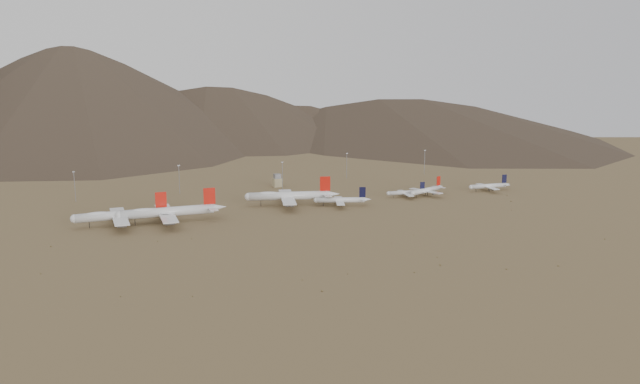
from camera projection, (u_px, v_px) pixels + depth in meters
name	position (u px, v px, depth m)	size (l,w,h in m)	color
ground	(292.00, 217.00, 467.92)	(3000.00, 3000.00, 0.00)	olive
mountain_ridge	(134.00, 47.00, 1249.67)	(4400.00, 1000.00, 300.00)	#443728
widebody_west	(121.00, 215.00, 443.58)	(73.94, 56.63, 21.95)	silver
widebody_centre	(168.00, 212.00, 450.76)	(79.53, 61.15, 23.61)	silver
widebody_east	(289.00, 196.00, 507.34)	(75.97, 60.13, 23.17)	silver
narrowbody_a	(342.00, 200.00, 504.94)	(44.89, 33.58, 15.52)	silver
narrowbody_b	(407.00, 192.00, 539.27)	(38.69, 28.20, 12.85)	silver
narrowbody_c	(427.00, 190.00, 546.49)	(43.77, 32.75, 15.13)	silver
narrowbody_d	(489.00, 186.00, 566.83)	(43.20, 31.19, 14.27)	silver
control_tower	(277.00, 181.00, 586.61)	(8.00, 8.00, 12.00)	tan
mast_far_west	(75.00, 185.00, 519.70)	(2.00, 0.60, 25.70)	gray
mast_west	(179.00, 178.00, 552.74)	(2.00, 0.60, 25.70)	gray
mast_centre	(282.00, 174.00, 571.92)	(2.00, 0.60, 25.70)	gray
mast_east	(347.00, 164.00, 630.02)	(2.00, 0.60, 25.70)	gray
mast_far_east	(425.00, 161.00, 653.03)	(2.00, 0.60, 25.70)	gray
desert_scrub	(326.00, 257.00, 368.88)	(440.69, 179.05, 0.82)	brown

